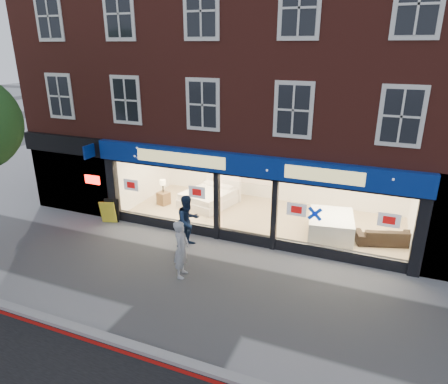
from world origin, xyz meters
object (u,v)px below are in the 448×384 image
Objects in this scene: mattress_stack at (331,226)px; sofa at (385,236)px; pedestrian_grey at (181,249)px; pedestrian_blue at (188,221)px; a_board at (110,211)px; display_bed at (210,196)px.

mattress_stack is 1.85m from sofa.
pedestrian_grey is (-3.80, -4.31, 0.42)m from mattress_stack.
pedestrian_blue reaches higher than mattress_stack.
a_board is 5.07m from pedestrian_grey.
a_board is at bearing -6.49° from sofa.
pedestrian_grey is at bearing -60.36° from display_bed.
a_board is (-8.26, -1.93, -0.01)m from mattress_stack.
display_bed is 1.34× the size of sofa.
a_board is 3.83m from pedestrian_blue.
pedestrian_blue is at bearing -150.84° from mattress_stack.
display_bed is 1.21× the size of mattress_stack.
mattress_stack reaches higher than sofa.
pedestrian_grey is at bearing -132.59° from pedestrian_blue.
a_board is 0.52× the size of pedestrian_grey.
pedestrian_grey is at bearing -44.26° from a_board.
pedestrian_blue reaches higher than pedestrian_grey.
sofa is 10.30m from a_board.
sofa is at bearing -4.95° from a_board.
display_bed is at bearing 38.72° from pedestrian_blue.
pedestrian_blue reaches higher than sofa.
mattress_stack is at bearing 2.31° from display_bed.
a_board is at bearing 53.66° from pedestrian_grey.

